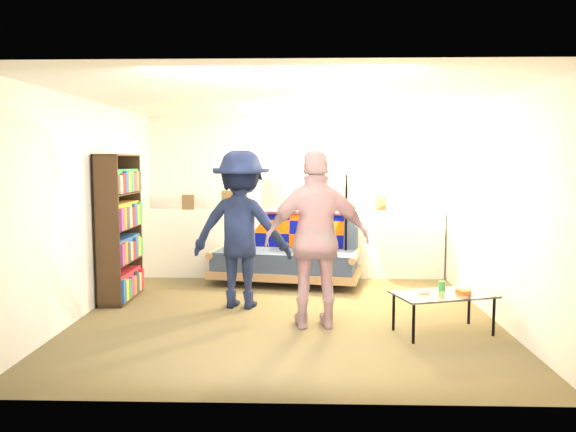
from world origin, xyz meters
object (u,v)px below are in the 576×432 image
at_px(floor_lamp, 346,203).
at_px(person_right, 317,239).
at_px(futon_sofa, 288,254).
at_px(coffee_table, 444,296).
at_px(bookshelf, 119,232).
at_px(person_left, 241,229).

distance_m(floor_lamp, person_right, 2.14).
distance_m(futon_sofa, coffee_table, 2.79).
distance_m(bookshelf, coffee_table, 3.91).
relative_size(bookshelf, person_right, 0.98).
height_order(bookshelf, person_left, person_left).
relative_size(bookshelf, floor_lamp, 1.12).
bearing_deg(coffee_table, bookshelf, 160.92).
distance_m(floor_lamp, person_left, 1.85).
bearing_deg(floor_lamp, person_right, -101.99).
bearing_deg(floor_lamp, person_left, -135.49).
distance_m(coffee_table, floor_lamp, 2.52).
bearing_deg(person_right, person_left, -46.93).
bearing_deg(person_right, bookshelf, -28.94).
height_order(coffee_table, floor_lamp, floor_lamp).
relative_size(futon_sofa, bookshelf, 1.21).
distance_m(futon_sofa, floor_lamp, 1.08).
relative_size(bookshelf, coffee_table, 1.67).
bearing_deg(coffee_table, floor_lamp, 109.83).
bearing_deg(person_left, bookshelf, -1.64).
distance_m(futon_sofa, bookshelf, 2.32).
bearing_deg(person_left, futon_sofa, -101.92).
bearing_deg(person_right, floor_lamp, -106.53).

